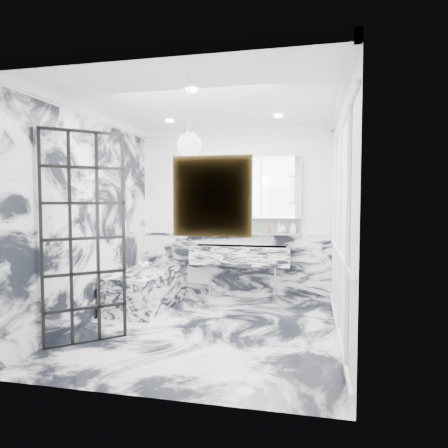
% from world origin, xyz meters
% --- Properties ---
extents(floor, '(3.60, 3.60, 0.00)m').
position_xyz_m(floor, '(0.00, 0.00, 0.00)').
color(floor, silver).
rests_on(floor, ground).
extents(ceiling, '(3.60, 3.60, 0.00)m').
position_xyz_m(ceiling, '(0.00, 0.00, 2.80)').
color(ceiling, white).
rests_on(ceiling, wall_back).
extents(wall_back, '(3.60, 0.00, 3.60)m').
position_xyz_m(wall_back, '(0.00, 1.80, 1.40)').
color(wall_back, white).
rests_on(wall_back, floor).
extents(wall_front, '(3.60, 0.00, 3.60)m').
position_xyz_m(wall_front, '(0.00, -1.80, 1.40)').
color(wall_front, white).
rests_on(wall_front, floor).
extents(wall_left, '(0.00, 3.60, 3.60)m').
position_xyz_m(wall_left, '(-1.60, 0.00, 1.40)').
color(wall_left, white).
rests_on(wall_left, floor).
extents(wall_right, '(0.00, 3.60, 3.60)m').
position_xyz_m(wall_right, '(1.60, 0.00, 1.40)').
color(wall_right, white).
rests_on(wall_right, floor).
extents(marble_clad_back, '(3.18, 0.05, 1.05)m').
position_xyz_m(marble_clad_back, '(0.00, 1.78, 0.53)').
color(marble_clad_back, silver).
rests_on(marble_clad_back, floor).
extents(marble_clad_left, '(0.02, 3.56, 2.68)m').
position_xyz_m(marble_clad_left, '(-1.59, 0.00, 1.34)').
color(marble_clad_left, silver).
rests_on(marble_clad_left, floor).
extents(panel_molding, '(0.03, 3.40, 2.30)m').
position_xyz_m(panel_molding, '(1.58, 0.00, 1.30)').
color(panel_molding, white).
rests_on(panel_molding, floor).
extents(soap_bottle_a, '(0.10, 0.10, 0.19)m').
position_xyz_m(soap_bottle_a, '(0.76, 1.71, 1.19)').
color(soap_bottle_a, '#8C5919').
rests_on(soap_bottle_a, ledge).
extents(soap_bottle_b, '(0.09, 0.09, 0.19)m').
position_xyz_m(soap_bottle_b, '(0.98, 1.71, 1.18)').
color(soap_bottle_b, '#4C4C51').
rests_on(soap_bottle_b, ledge).
extents(soap_bottle_c, '(0.13, 0.13, 0.15)m').
position_xyz_m(soap_bottle_c, '(0.82, 1.71, 1.16)').
color(soap_bottle_c, silver).
rests_on(soap_bottle_c, ledge).
extents(face_pot, '(0.15, 0.15, 0.15)m').
position_xyz_m(face_pot, '(0.23, 1.71, 1.17)').
color(face_pot, white).
rests_on(face_pot, ledge).
extents(amber_bottle, '(0.04, 0.04, 0.10)m').
position_xyz_m(amber_bottle, '(0.57, 1.71, 1.14)').
color(amber_bottle, '#8C5919').
rests_on(amber_bottle, ledge).
extents(flower_vase, '(0.08, 0.08, 0.12)m').
position_xyz_m(flower_vase, '(-0.94, 0.22, 0.61)').
color(flower_vase, silver).
rests_on(flower_vase, bathtub).
extents(crittall_door, '(0.69, 0.61, 2.37)m').
position_xyz_m(crittall_door, '(-1.21, -0.76, 1.18)').
color(crittall_door, black).
rests_on(crittall_door, floor).
extents(artwork, '(0.52, 0.05, 0.52)m').
position_xyz_m(artwork, '(0.52, -1.76, 1.64)').
color(artwork, '#B88612').
rests_on(artwork, wall_front).
extents(pendant_light, '(0.22, 0.22, 0.22)m').
position_xyz_m(pendant_light, '(0.20, -1.33, 2.09)').
color(pendant_light, white).
rests_on(pendant_light, ceiling).
extents(trough_sink, '(1.60, 0.45, 0.30)m').
position_xyz_m(trough_sink, '(0.15, 1.55, 0.73)').
color(trough_sink, silver).
rests_on(trough_sink, wall_back).
extents(ledge, '(1.90, 0.14, 0.04)m').
position_xyz_m(ledge, '(0.15, 1.72, 1.07)').
color(ledge, silver).
rests_on(ledge, wall_back).
extents(subway_tile, '(1.90, 0.03, 0.23)m').
position_xyz_m(subway_tile, '(0.15, 1.78, 1.21)').
color(subway_tile, white).
rests_on(subway_tile, wall_back).
extents(mirror_cabinet, '(1.90, 0.16, 1.00)m').
position_xyz_m(mirror_cabinet, '(0.15, 1.73, 1.82)').
color(mirror_cabinet, white).
rests_on(mirror_cabinet, wall_back).
extents(sconce_left, '(0.07, 0.07, 0.40)m').
position_xyz_m(sconce_left, '(-0.67, 1.63, 1.78)').
color(sconce_left, white).
rests_on(sconce_left, mirror_cabinet).
extents(sconce_right, '(0.07, 0.07, 0.40)m').
position_xyz_m(sconce_right, '(0.97, 1.63, 1.78)').
color(sconce_right, white).
rests_on(sconce_right, mirror_cabinet).
extents(bathtub, '(0.75, 1.65, 0.55)m').
position_xyz_m(bathtub, '(-1.18, 0.90, 0.28)').
color(bathtub, silver).
rests_on(bathtub, floor).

